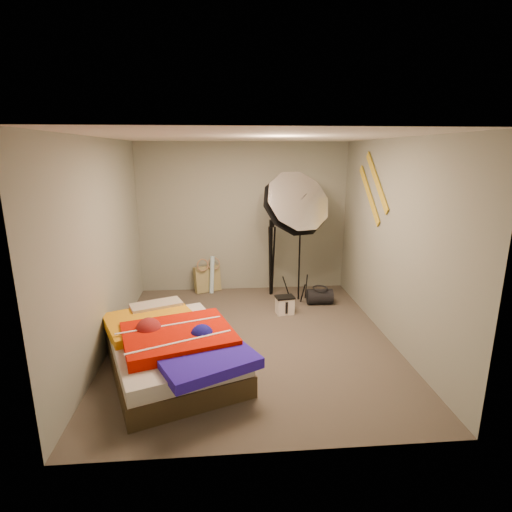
{
  "coord_description": "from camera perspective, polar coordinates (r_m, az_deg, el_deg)",
  "views": [
    {
      "loc": [
        -0.33,
        -4.68,
        2.34
      ],
      "look_at": [
        0.1,
        0.6,
        0.95
      ],
      "focal_mm": 28.0,
      "sensor_mm": 36.0,
      "label": 1
    }
  ],
  "objects": [
    {
      "name": "wall_left",
      "position": [
        5.01,
        -21.0,
        1.15
      ],
      "size": [
        0.0,
        4.0,
        4.0
      ],
      "primitive_type": "plane",
      "rotation": [
        1.57,
        0.0,
        1.57
      ],
      "color": "gray",
      "rests_on": "floor"
    },
    {
      "name": "tote_bag",
      "position": [
        6.92,
        -6.97,
        -3.26
      ],
      "size": [
        0.48,
        0.35,
        0.45
      ],
      "primitive_type": "cube",
      "rotation": [
        -0.14,
        0.0,
        0.4
      ],
      "color": "tan",
      "rests_on": "floor"
    },
    {
      "name": "wrapping_roll",
      "position": [
        6.82,
        -6.31,
        -2.68
      ],
      "size": [
        0.12,
        0.19,
        0.63
      ],
      "primitive_type": "cylinder",
      "rotation": [
        -0.17,
        0.0,
        -0.28
      ],
      "color": "#69B5DC",
      "rests_on": "floor"
    },
    {
      "name": "wall_right",
      "position": [
        5.24,
        18.88,
        1.89
      ],
      "size": [
        0.0,
        4.0,
        4.0
      ],
      "primitive_type": "plane",
      "rotation": [
        1.57,
        0.0,
        -1.57
      ],
      "color": "gray",
      "rests_on": "floor"
    },
    {
      "name": "wall_stripe_upper",
      "position": [
        5.68,
        16.88,
        10.15
      ],
      "size": [
        0.02,
        0.91,
        0.78
      ],
      "primitive_type": "cube",
      "rotation": [
        0.7,
        0.0,
        0.0
      ],
      "color": "gold",
      "rests_on": "wall_right"
    },
    {
      "name": "photo_umbrella",
      "position": [
        6.03,
        5.52,
        7.21
      ],
      "size": [
        1.17,
        0.99,
        2.18
      ],
      "color": "black",
      "rests_on": "floor"
    },
    {
      "name": "ceiling",
      "position": [
        4.69,
        -0.64,
        16.66
      ],
      "size": [
        4.0,
        4.0,
        0.0
      ],
      "primitive_type": "plane",
      "rotation": [
        3.14,
        0.0,
        0.0
      ],
      "color": "silver",
      "rests_on": "wall_back"
    },
    {
      "name": "camera_tripod",
      "position": [
        6.58,
        2.21,
        0.52
      ],
      "size": [
        0.08,
        0.08,
        1.27
      ],
      "color": "black",
      "rests_on": "floor"
    },
    {
      "name": "floor",
      "position": [
        5.24,
        -0.56,
        -11.81
      ],
      "size": [
        4.0,
        4.0,
        0.0
      ],
      "primitive_type": "plane",
      "color": "brown",
      "rests_on": "ground"
    },
    {
      "name": "wall_back",
      "position": [
        6.78,
        -1.82,
        5.44
      ],
      "size": [
        3.5,
        0.0,
        3.5
      ],
      "primitive_type": "plane",
      "rotation": [
        1.57,
        0.0,
        0.0
      ],
      "color": "gray",
      "rests_on": "floor"
    },
    {
      "name": "bed",
      "position": [
        4.56,
        -11.84,
        -12.75
      ],
      "size": [
        1.84,
        2.11,
        0.52
      ],
      "color": "#41321D",
      "rests_on": "floor"
    },
    {
      "name": "wall_front",
      "position": [
        2.91,
        2.26,
        -7.28
      ],
      "size": [
        3.5,
        0.0,
        3.5
      ],
      "primitive_type": "plane",
      "rotation": [
        -1.57,
        0.0,
        0.0
      ],
      "color": "gray",
      "rests_on": "floor"
    },
    {
      "name": "duffel_bag",
      "position": [
        6.41,
        9.08,
        -5.74
      ],
      "size": [
        0.4,
        0.25,
        0.24
      ],
      "primitive_type": "cylinder",
      "rotation": [
        0.0,
        1.57,
        -0.03
      ],
      "color": "black",
      "rests_on": "floor"
    },
    {
      "name": "camera_case",
      "position": [
        5.98,
        4.13,
        -7.08
      ],
      "size": [
        0.27,
        0.21,
        0.25
      ],
      "primitive_type": "cube",
      "rotation": [
        0.0,
        0.0,
        0.15
      ],
      "color": "white",
      "rests_on": "floor"
    },
    {
      "name": "wall_stripe_lower",
      "position": [
        5.93,
        15.86,
        8.44
      ],
      "size": [
        0.02,
        0.91,
        0.78
      ],
      "primitive_type": "cube",
      "rotation": [
        0.7,
        0.0,
        0.0
      ],
      "color": "gold",
      "rests_on": "wall_right"
    }
  ]
}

